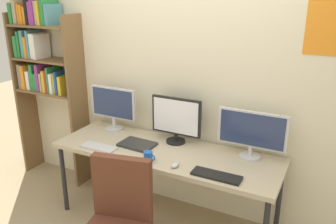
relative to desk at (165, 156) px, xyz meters
The scene contains 11 objects.
wall_back 0.74m from the desk, 89.83° to the left, with size 4.44×0.11×2.60m.
desk is the anchor object (origin of this frame).
bookshelf 1.76m from the desk, behind, with size 0.83×0.28×2.05m.
monitor_left 0.80m from the desk, 163.18° to the left, with size 0.51×0.18×0.44m.
monitor_center 0.36m from the desk, 90.00° to the left, with size 0.48×0.18×0.43m.
monitor_right 0.79m from the desk, 16.82° to the left, with size 0.58×0.18×0.41m.
keyboard_left 0.61m from the desk, 157.67° to the right, with size 0.34×0.13×0.02m, color silver.
keyboard_right 0.61m from the desk, 22.33° to the right, with size 0.38×0.13×0.02m, color black.
computer_mouse 0.32m from the desk, 47.91° to the right, with size 0.06×0.10×0.03m, color silver.
laptop_closed 0.29m from the desk, behind, with size 0.32×0.22×0.02m, color #2D2D2D.
coffee_mug 0.27m from the desk, 96.79° to the right, with size 0.11×0.08×0.09m.
Camera 1 is at (1.30, -1.89, 2.08)m, focal length 37.15 mm.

